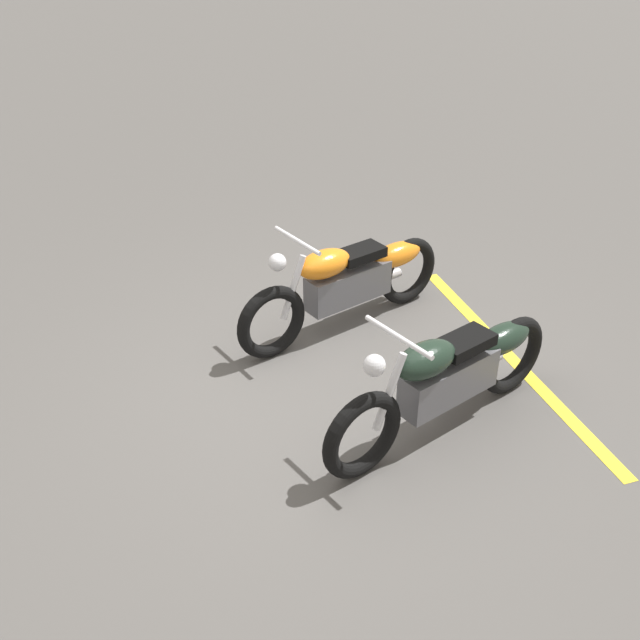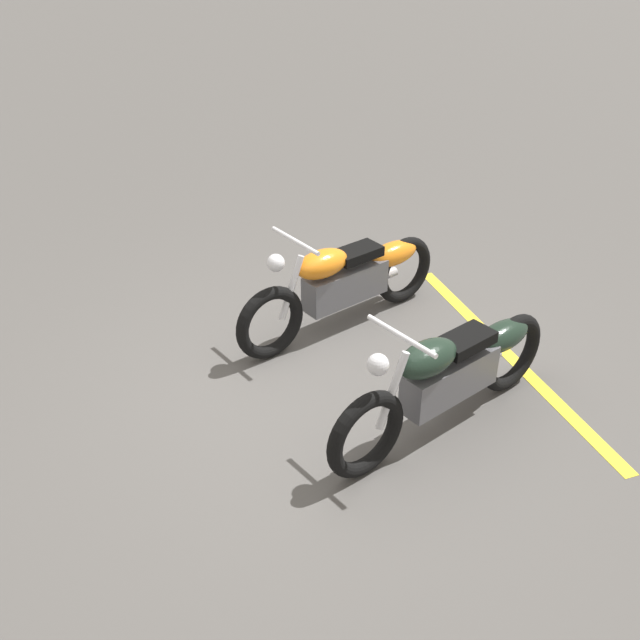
{
  "view_description": "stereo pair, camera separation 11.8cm",
  "coord_description": "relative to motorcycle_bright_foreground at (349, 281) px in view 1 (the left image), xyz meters",
  "views": [
    {
      "loc": [
        1.8,
        4.46,
        3.59
      ],
      "look_at": [
        0.05,
        0.0,
        0.65
      ],
      "focal_mm": 41.01,
      "sensor_mm": 36.0,
      "label": 1
    },
    {
      "loc": [
        1.91,
        4.42,
        3.59
      ],
      "look_at": [
        0.05,
        0.0,
        0.65
      ],
      "focal_mm": 41.01,
      "sensor_mm": 36.0,
      "label": 2
    }
  ],
  "objects": [
    {
      "name": "parking_stripe_near",
      "position": [
        -1.1,
        1.02,
        -0.46
      ],
      "size": [
        0.31,
        3.2,
        0.01
      ],
      "primitive_type": "cube",
      "rotation": [
        0.0,
        0.0,
        1.51
      ],
      "color": "yellow",
      "rests_on": "ground"
    },
    {
      "name": "motorcycle_bright_foreground",
      "position": [
        0.0,
        0.0,
        0.0
      ],
      "size": [
        2.18,
        0.83,
        1.04
      ],
      "rotation": [
        0.0,
        0.0,
        0.27
      ],
      "color": "black",
      "rests_on": "ground"
    },
    {
      "name": "motorcycle_dark_foreground",
      "position": [
        -0.12,
        1.6,
        0.0
      ],
      "size": [
        2.17,
        0.85,
        1.04
      ],
      "rotation": [
        0.0,
        0.0,
        0.29
      ],
      "color": "black",
      "rests_on": "ground"
    },
    {
      "name": "ground_plane",
      "position": [
        0.54,
        0.82,
        -0.46
      ],
      "size": [
        60.0,
        60.0,
        0.0
      ],
      "primitive_type": "plane",
      "color": "#514F4C"
    }
  ]
}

